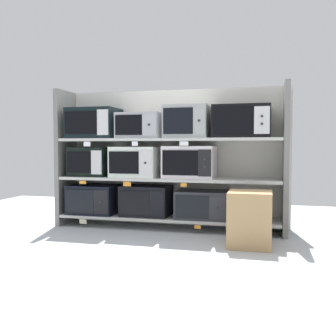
% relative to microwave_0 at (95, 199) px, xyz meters
% --- Properties ---
extents(ground, '(6.31, 6.00, 0.02)m').
position_rel_microwave_0_xyz_m(ground, '(0.84, -1.00, -0.29)').
color(ground, '#B2B7BC').
extents(back_panel, '(2.51, 0.04, 1.48)m').
position_rel_microwave_0_xyz_m(back_panel, '(0.84, 0.24, 0.46)').
color(back_panel, beige).
rests_on(back_panel, ground).
extents(upright_left, '(0.05, 0.43, 1.48)m').
position_rel_microwave_0_xyz_m(upright_left, '(-0.35, 0.00, 0.46)').
color(upright_left, slate).
rests_on(upright_left, ground).
extents(upright_right, '(0.05, 0.43, 1.48)m').
position_rel_microwave_0_xyz_m(upright_right, '(2.03, 0.00, 0.46)').
color(upright_right, slate).
rests_on(upright_right, ground).
extents(shelf_0, '(2.31, 0.43, 0.03)m').
position_rel_microwave_0_xyz_m(shelf_0, '(0.84, 0.00, -0.17)').
color(shelf_0, beige).
rests_on(shelf_0, ground).
extents(microwave_0, '(0.51, 0.44, 0.31)m').
position_rel_microwave_0_xyz_m(microwave_0, '(0.00, 0.00, 0.00)').
color(microwave_0, black).
rests_on(microwave_0, shelf_0).
extents(microwave_1, '(0.51, 0.38, 0.32)m').
position_rel_microwave_0_xyz_m(microwave_1, '(0.60, 0.00, 0.00)').
color(microwave_1, black).
rests_on(microwave_1, shelf_0).
extents(microwave_2, '(0.54, 0.40, 0.28)m').
position_rel_microwave_0_xyz_m(microwave_2, '(1.21, -0.00, -0.02)').
color(microwave_2, '#2E2F36').
rests_on(microwave_2, shelf_0).
extents(price_tag_0, '(0.08, 0.00, 0.05)m').
position_rel_microwave_0_xyz_m(price_tag_0, '(-0.04, -0.21, -0.22)').
color(price_tag_0, beige).
extents(price_tag_1, '(0.07, 0.00, 0.04)m').
position_rel_microwave_0_xyz_m(price_tag_1, '(1.20, -0.21, -0.21)').
color(price_tag_1, orange).
extents(shelf_1, '(2.31, 0.43, 0.03)m').
position_rel_microwave_0_xyz_m(shelf_1, '(0.84, 0.00, 0.24)').
color(shelf_1, beige).
extents(microwave_3, '(0.42, 0.34, 0.32)m').
position_rel_microwave_0_xyz_m(microwave_3, '(-0.05, 0.00, 0.41)').
color(microwave_3, black).
rests_on(microwave_3, shelf_1).
extents(microwave_4, '(0.49, 0.43, 0.32)m').
position_rel_microwave_0_xyz_m(microwave_4, '(0.49, 0.00, 0.42)').
color(microwave_4, silver).
rests_on(microwave_4, shelf_1).
extents(microwave_5, '(0.52, 0.40, 0.33)m').
position_rel_microwave_0_xyz_m(microwave_5, '(1.07, 0.00, 0.42)').
color(microwave_5, silver).
rests_on(microwave_5, shelf_1).
extents(price_tag_2, '(0.07, 0.00, 0.03)m').
position_rel_microwave_0_xyz_m(price_tag_2, '(-0.04, -0.21, 0.20)').
color(price_tag_2, orange).
extents(price_tag_3, '(0.08, 0.00, 0.05)m').
position_rel_microwave_0_xyz_m(price_tag_3, '(0.46, -0.21, 0.20)').
color(price_tag_3, orange).
extents(price_tag_4, '(0.06, 0.00, 0.04)m').
position_rel_microwave_0_xyz_m(price_tag_4, '(1.06, -0.21, 0.20)').
color(price_tag_4, orange).
extents(shelf_2, '(2.31, 0.43, 0.03)m').
position_rel_microwave_0_xyz_m(shelf_2, '(0.84, 0.00, 0.65)').
color(shelf_2, beige).
extents(microwave_6, '(0.52, 0.42, 0.33)m').
position_rel_microwave_0_xyz_m(microwave_6, '(0.00, 0.00, 0.83)').
color(microwave_6, black).
rests_on(microwave_6, shelf_2).
extents(microwave_7, '(0.46, 0.42, 0.27)m').
position_rel_microwave_0_xyz_m(microwave_7, '(0.55, 0.00, 0.80)').
color(microwave_7, '#A4A6AE').
rests_on(microwave_7, shelf_2).
extents(microwave_8, '(0.45, 0.42, 0.33)m').
position_rel_microwave_0_xyz_m(microwave_8, '(1.05, 0.00, 0.83)').
color(microwave_8, '#9DA2A1').
rests_on(microwave_8, shelf_2).
extents(microwave_9, '(0.56, 0.44, 0.32)m').
position_rel_microwave_0_xyz_m(microwave_9, '(1.60, -0.00, 0.83)').
color(microwave_9, black).
rests_on(microwave_9, shelf_2).
extents(price_tag_5, '(0.08, 0.00, 0.05)m').
position_rel_microwave_0_xyz_m(price_tag_5, '(0.02, -0.21, 0.61)').
color(price_tag_5, white).
extents(price_tag_6, '(0.06, 0.00, 0.04)m').
position_rel_microwave_0_xyz_m(price_tag_6, '(0.55, -0.21, 0.61)').
color(price_tag_6, white).
extents(price_tag_7, '(0.09, 0.00, 0.04)m').
position_rel_microwave_0_xyz_m(price_tag_7, '(1.06, -0.21, 0.61)').
color(price_tag_7, white).
extents(shipping_carton, '(0.37, 0.37, 0.48)m').
position_rel_microwave_0_xyz_m(shipping_carton, '(1.71, -0.55, -0.04)').
color(shipping_carton, tan).
rests_on(shipping_carton, ground).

